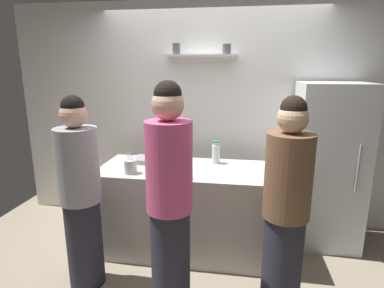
% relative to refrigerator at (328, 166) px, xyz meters
% --- Properties ---
extents(ground_plane, '(5.28, 5.28, 0.00)m').
position_rel_refrigerator_xyz_m(ground_plane, '(-1.26, -0.85, -0.86)').
color(ground_plane, gray).
extents(back_wall_assembly, '(4.80, 0.32, 2.60)m').
position_rel_refrigerator_xyz_m(back_wall_assembly, '(-1.26, 0.40, 0.44)').
color(back_wall_assembly, white).
rests_on(back_wall_assembly, ground).
extents(refrigerator, '(0.67, 0.63, 1.72)m').
position_rel_refrigerator_xyz_m(refrigerator, '(0.00, 0.00, 0.00)').
color(refrigerator, silver).
rests_on(refrigerator, ground).
extents(counter, '(1.85, 0.76, 0.89)m').
position_rel_refrigerator_xyz_m(counter, '(-1.38, -0.38, -0.42)').
color(counter, '#B7B2A8').
rests_on(counter, ground).
extents(baking_pan, '(0.34, 0.24, 0.05)m').
position_rel_refrigerator_xyz_m(baking_pan, '(-1.84, -0.24, 0.05)').
color(baking_pan, gray).
rests_on(baking_pan, counter).
extents(utensil_holder, '(0.12, 0.12, 0.21)m').
position_rel_refrigerator_xyz_m(utensil_holder, '(-1.93, -0.61, 0.09)').
color(utensil_holder, '#B2B2B7').
rests_on(utensil_holder, counter).
extents(wine_bottle_dark_glass, '(0.07, 0.07, 0.32)m').
position_rel_refrigerator_xyz_m(wine_bottle_dark_glass, '(-0.62, -0.53, 0.15)').
color(wine_bottle_dark_glass, black).
rests_on(wine_bottle_dark_glass, counter).
extents(wine_bottle_amber_glass, '(0.07, 0.07, 0.31)m').
position_rel_refrigerator_xyz_m(wine_bottle_amber_glass, '(-1.46, -0.66, 0.14)').
color(wine_bottle_amber_glass, '#472814').
rests_on(wine_bottle_amber_glass, counter).
extents(water_bottle_plastic, '(0.08, 0.08, 0.24)m').
position_rel_refrigerator_xyz_m(water_bottle_plastic, '(-1.16, -0.16, 0.13)').
color(water_bottle_plastic, silver).
rests_on(water_bottle_plastic, counter).
extents(person_pink_top, '(0.34, 0.34, 1.78)m').
position_rel_refrigerator_xyz_m(person_pink_top, '(-1.41, -1.23, 0.03)').
color(person_pink_top, '#262633').
rests_on(person_pink_top, ground).
extents(person_grey_hoodie, '(0.34, 0.34, 1.66)m').
position_rel_refrigerator_xyz_m(person_grey_hoodie, '(-2.21, -1.06, -0.04)').
color(person_grey_hoodie, '#262633').
rests_on(person_grey_hoodie, ground).
extents(person_brown_jacket, '(0.34, 0.34, 1.68)m').
position_rel_refrigerator_xyz_m(person_brown_jacket, '(-0.56, -1.11, -0.03)').
color(person_brown_jacket, '#262633').
rests_on(person_brown_jacket, ground).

